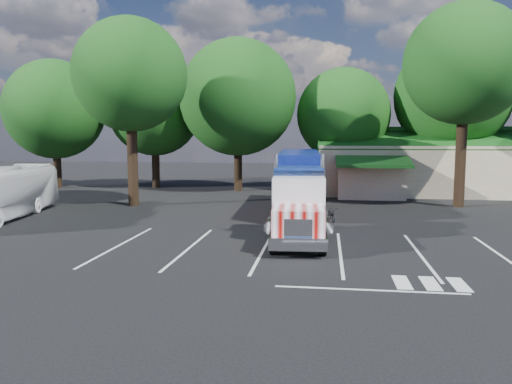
# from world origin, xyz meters

# --- Properties ---
(ground) EXTENTS (120.00, 120.00, 0.00)m
(ground) POSITION_xyz_m (0.00, 0.00, 0.00)
(ground) COLOR black
(ground) RESTS_ON ground
(event_hall) EXTENTS (24.20, 14.12, 5.55)m
(event_hall) POSITION_xyz_m (13.74, 17.81, 2.21)
(event_hall) COLOR beige
(event_hall) RESTS_ON ground
(tree_row_a) EXTENTS (9.00, 9.00, 11.68)m
(tree_row_a) POSITION_xyz_m (-22.00, 16.50, 7.16)
(tree_row_a) COLOR black
(tree_row_a) RESTS_ON ground
(tree_row_b) EXTENTS (8.40, 8.40, 11.35)m
(tree_row_b) POSITION_xyz_m (-13.00, 17.80, 7.13)
(tree_row_b) COLOR black
(tree_row_b) RESTS_ON ground
(tree_row_c) EXTENTS (10.00, 10.00, 13.05)m
(tree_row_c) POSITION_xyz_m (-5.00, 16.20, 8.04)
(tree_row_c) COLOR black
(tree_row_c) RESTS_ON ground
(tree_row_d) EXTENTS (8.00, 8.00, 10.60)m
(tree_row_d) POSITION_xyz_m (4.00, 17.50, 6.58)
(tree_row_d) COLOR black
(tree_row_d) RESTS_ON ground
(tree_row_e) EXTENTS (9.60, 9.60, 12.90)m
(tree_row_e) POSITION_xyz_m (13.00, 18.00, 8.09)
(tree_row_e) COLOR black
(tree_row_e) RESTS_ON ground
(tree_near_left) EXTENTS (7.60, 7.60, 12.65)m
(tree_near_left) POSITION_xyz_m (-10.50, 6.00, 8.81)
(tree_near_left) COLOR black
(tree_near_left) RESTS_ON ground
(tree_near_right) EXTENTS (8.00, 8.00, 13.50)m
(tree_near_right) POSITION_xyz_m (11.50, 8.50, 9.46)
(tree_near_right) COLOR black
(tree_near_right) RESTS_ON ground
(semi_truck) EXTENTS (3.55, 19.08, 3.98)m
(semi_truck) POSITION_xyz_m (1.02, 2.86, 2.25)
(semi_truck) COLOR black
(semi_truck) RESTS_ON ground
(woman) EXTENTS (0.56, 0.67, 1.58)m
(woman) POSITION_xyz_m (2.30, -1.09, 0.79)
(woman) COLOR black
(woman) RESTS_ON ground
(bicycle) EXTENTS (0.84, 1.59, 0.79)m
(bicycle) POSITION_xyz_m (2.93, 1.65, 0.40)
(bicycle) COLOR black
(bicycle) RESTS_ON ground
(tour_bus) EXTENTS (4.34, 11.23, 3.05)m
(tour_bus) POSITION_xyz_m (-16.00, -0.24, 1.53)
(tour_bus) COLOR silver
(tour_bus) RESTS_ON ground
(silver_sedan) EXTENTS (4.52, 2.62, 1.41)m
(silver_sedan) POSITION_xyz_m (11.21, 14.00, 0.70)
(silver_sedan) COLOR #AAADB2
(silver_sedan) RESTS_ON ground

